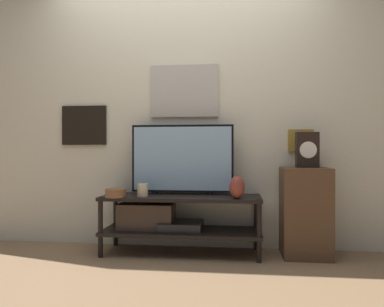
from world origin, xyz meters
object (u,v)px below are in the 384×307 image
at_px(candle_jar, 143,190).
at_px(mantel_clock, 307,150).
at_px(vase_wide_bowl, 116,193).
at_px(vase_urn_stoneware, 237,187).
at_px(television, 182,159).

bearing_deg(candle_jar, mantel_clock, 6.80).
xyz_separation_m(candle_jar, mantel_clock, (1.37, 0.16, 0.34)).
distance_m(vase_wide_bowl, vase_urn_stoneware, 1.00).
relative_size(vase_urn_stoneware, candle_jar, 1.72).
distance_m(vase_urn_stoneware, mantel_clock, 0.69).
height_order(vase_urn_stoneware, mantel_clock, mantel_clock).
bearing_deg(vase_wide_bowl, vase_urn_stoneware, 1.26).
relative_size(vase_urn_stoneware, mantel_clock, 0.62).
bearing_deg(vase_urn_stoneware, candle_jar, 176.41).
bearing_deg(mantel_clock, candle_jar, -173.20).
xyz_separation_m(vase_wide_bowl, vase_urn_stoneware, (1.00, 0.02, 0.06)).
bearing_deg(vase_wide_bowl, candle_jar, 18.84).
height_order(television, mantel_clock, television).
xyz_separation_m(television, candle_jar, (-0.31, -0.19, -0.26)).
xyz_separation_m(vase_wide_bowl, mantel_clock, (1.58, 0.24, 0.36)).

